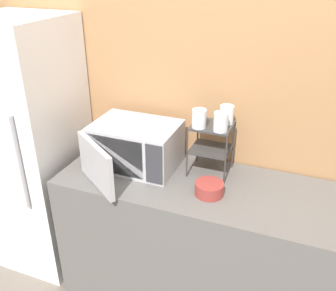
{
  "coord_description": "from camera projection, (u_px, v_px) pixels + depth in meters",
  "views": [
    {
      "loc": [
        0.4,
        -1.51,
        2.15
      ],
      "look_at": [
        -0.33,
        0.36,
        1.13
      ],
      "focal_mm": 40.0,
      "sensor_mm": 36.0,
      "label": 1
    }
  ],
  "objects": [
    {
      "name": "wall_back",
      "position": [
        237.0,
        108.0,
        2.35
      ],
      "size": [
        8.0,
        0.06,
        2.6
      ],
      "color": "#9E7047",
      "rests_on": "ground_plane"
    },
    {
      "name": "counter",
      "position": [
        214.0,
        248.0,
        2.42
      ],
      "size": [
        1.96,
        0.65,
        0.93
      ],
      "color": "#595654",
      "rests_on": "ground_plane"
    },
    {
      "name": "microwave",
      "position": [
        134.0,
        146.0,
        2.37
      ],
      "size": [
        0.55,
        0.64,
        0.29
      ],
      "color": "#ADADB2",
      "rests_on": "counter"
    },
    {
      "name": "dish_rack",
      "position": [
        211.0,
        139.0,
        2.27
      ],
      "size": [
        0.25,
        0.22,
        0.32
      ],
      "color": "#333333",
      "rests_on": "counter"
    },
    {
      "name": "glass_front_left",
      "position": [
        199.0,
        118.0,
        2.17
      ],
      "size": [
        0.08,
        0.08,
        0.11
      ],
      "color": "silver",
      "rests_on": "dish_rack"
    },
    {
      "name": "glass_back_right",
      "position": [
        227.0,
        114.0,
        2.23
      ],
      "size": [
        0.08,
        0.08,
        0.11
      ],
      "color": "silver",
      "rests_on": "dish_rack"
    },
    {
      "name": "glass_front_right",
      "position": [
        221.0,
        122.0,
        2.13
      ],
      "size": [
        0.08,
        0.08,
        0.11
      ],
      "color": "silver",
      "rests_on": "dish_rack"
    },
    {
      "name": "bowl",
      "position": [
        209.0,
        189.0,
        2.13
      ],
      "size": [
        0.17,
        0.17,
        0.07
      ],
      "color": "maroon",
      "rests_on": "counter"
    },
    {
      "name": "refrigerator",
      "position": [
        34.0,
        149.0,
        2.67
      ],
      "size": [
        0.61,
        0.65,
        1.83
      ],
      "color": "white",
      "rests_on": "ground_plane"
    }
  ]
}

